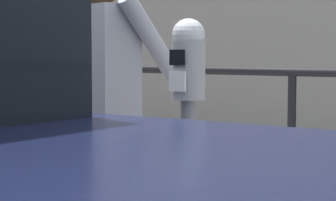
# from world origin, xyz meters

# --- Properties ---
(parking_meter) EXTENTS (0.15, 0.17, 1.33)m
(parking_meter) POSITION_xyz_m (0.29, 0.49, 1.08)
(parking_meter) COLOR slate
(parking_meter) RESTS_ON sidewalk_curb
(pedestrian_at_meter) EXTENTS (0.69, 0.45, 1.64)m
(pedestrian_at_meter) POSITION_xyz_m (-0.31, 0.60, 1.08)
(pedestrian_at_meter) COLOR #1E233F
(pedestrian_at_meter) RESTS_ON sidewalk_curb
(background_railing) EXTENTS (24.06, 0.06, 1.07)m
(background_railing) POSITION_xyz_m (0.00, 2.32, 0.92)
(background_railing) COLOR black
(background_railing) RESTS_ON sidewalk_curb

